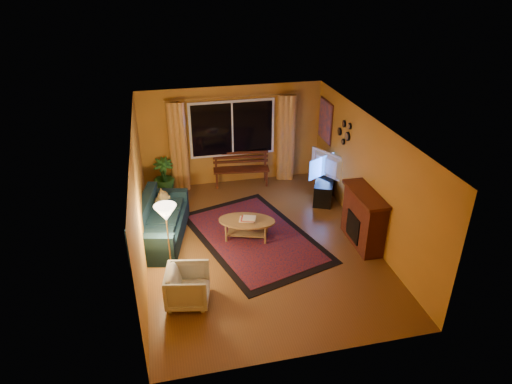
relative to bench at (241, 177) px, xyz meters
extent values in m
cube|color=brown|center=(-0.17, -2.75, -0.22)|extent=(4.50, 6.00, 0.02)
cube|color=white|center=(-0.17, -2.75, 2.30)|extent=(4.50, 6.00, 0.02)
cube|color=#C38029|center=(-0.17, 0.26, 1.04)|extent=(4.50, 0.02, 2.50)
cube|color=#C38029|center=(-2.43, -2.75, 1.04)|extent=(0.02, 6.00, 2.50)
cube|color=#C38029|center=(2.09, -2.75, 1.04)|extent=(0.02, 6.00, 2.50)
cube|color=black|center=(-0.17, 0.19, 1.24)|extent=(2.00, 0.02, 1.30)
cylinder|color=#BF8C3F|center=(-0.17, 0.15, 2.04)|extent=(3.20, 0.03, 0.03)
cylinder|color=#D18D3F|center=(-1.52, 0.13, 0.91)|extent=(0.36, 0.36, 2.24)
cylinder|color=#D18D3F|center=(1.18, 0.13, 0.91)|extent=(0.36, 0.36, 2.24)
cube|color=#41180B|center=(0.00, 0.00, 0.00)|extent=(1.44, 0.57, 0.42)
imported|color=#235B1E|center=(-1.93, 0.00, 0.24)|extent=(0.52, 0.52, 0.89)
cube|color=#122831|center=(-2.09, -2.09, 0.20)|extent=(1.29, 2.16, 0.82)
imported|color=beige|center=(-1.73, -4.17, 0.15)|extent=(0.77, 0.81, 0.72)
cylinder|color=#BF8C3F|center=(-1.97, -3.21, 0.47)|extent=(0.26, 0.26, 1.36)
cube|color=maroon|center=(-0.21, -2.48, -0.20)|extent=(2.93, 3.72, 0.02)
cylinder|color=olive|center=(-0.36, -2.45, 0.00)|extent=(1.47, 1.47, 0.42)
cube|color=black|center=(1.83, -1.09, 0.05)|extent=(0.89, 1.29, 0.51)
imported|color=black|center=(1.83, -1.09, 0.61)|extent=(0.63, 1.01, 0.61)
cube|color=maroon|center=(1.88, -3.15, 0.34)|extent=(0.40, 1.20, 1.10)
cube|color=#DF5331|center=(2.05, -0.30, 1.44)|extent=(0.04, 0.76, 0.96)
camera|label=1|loc=(-1.94, -10.30, 5.06)|focal=32.00mm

